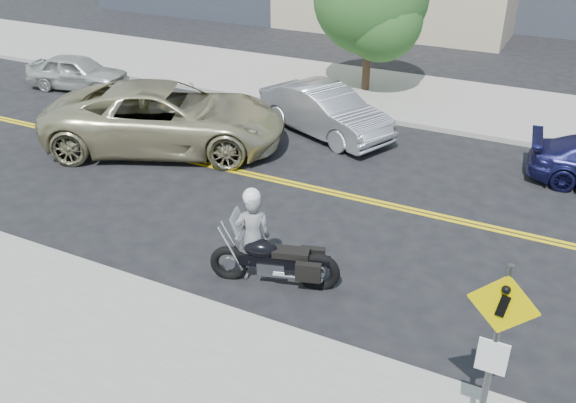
# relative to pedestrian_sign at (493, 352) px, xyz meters

# --- Properties ---
(ground_plane) EXTENTS (120.00, 120.00, 0.00)m
(ground_plane) POSITION_rel_pedestrian_sign_xyz_m (-4.20, 6.31, -1.96)
(ground_plane) COLOR black
(ground_plane) RESTS_ON ground
(sidewalk_far) EXTENTS (60.00, 5.00, 0.15)m
(sidewalk_far) POSITION_rel_pedestrian_sign_xyz_m (-4.20, 13.81, -1.89)
(sidewalk_far) COLOR #9E9B91
(sidewalk_far) RESTS_ON ground_plane
(pedestrian_sign) EXTENTS (0.78, 0.08, 3.00)m
(pedestrian_sign) POSITION_rel_pedestrian_sign_xyz_m (0.00, 0.00, 0.00)
(pedestrian_sign) COLOR #4C4C51
(pedestrian_sign) RESTS_ON sidewalk_near
(motorcyclist) EXTENTS (0.78, 0.71, 1.90)m
(motorcyclist) POSITION_rel_pedestrian_sign_xyz_m (-4.56, 2.44, -1.01)
(motorcyclist) COLOR #9F9FA4
(motorcyclist) RESTS_ON ground
(motorcycle) EXTENTS (2.47, 1.35, 1.44)m
(motorcycle) POSITION_rel_pedestrian_sign_xyz_m (-4.13, 2.47, -1.24)
(motorcycle) COLOR black
(motorcycle) RESTS_ON ground
(suv) EXTENTS (7.10, 5.25, 1.79)m
(suv) POSITION_rel_pedestrian_sign_xyz_m (-9.74, 6.80, -1.06)
(suv) COLOR tan
(suv) RESTS_ON ground
(parked_car_white) EXTENTS (3.77, 2.13, 1.21)m
(parked_car_white) POSITION_rel_pedestrian_sign_xyz_m (-15.75, 9.71, -1.36)
(parked_car_white) COLOR beige
(parked_car_white) RESTS_ON ground
(parked_car_silver) EXTENTS (4.57, 3.07, 1.43)m
(parked_car_silver) POSITION_rel_pedestrian_sign_xyz_m (-6.26, 9.68, -1.25)
(parked_car_silver) COLOR #A1A2A8
(parked_car_silver) RESTS_ON ground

